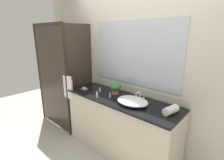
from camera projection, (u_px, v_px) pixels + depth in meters
ground_plane at (119, 150)px, 2.69m from camera, size 8.00×8.00×0.00m
wall_back_with_mirror at (134, 68)px, 2.59m from camera, size 4.40×0.06×2.60m
vanity_cabinet at (120, 125)px, 2.58m from camera, size 1.80×0.58×0.90m
shower_enclosure at (61, 78)px, 3.10m from camera, size 1.20×0.59×2.00m
sink_basin at (132, 101)px, 2.24m from camera, size 0.44×0.34×0.08m
faucet at (139, 97)px, 2.36m from camera, size 0.17×0.14×0.14m
potted_plant at (115, 87)px, 2.59m from camera, size 0.18×0.18×0.19m
soap_dish at (84, 88)px, 2.85m from camera, size 0.10×0.07×0.04m
amenity_bottle_shampoo at (97, 95)px, 2.45m from camera, size 0.03×0.03×0.10m
amenity_bottle_lotion at (100, 90)px, 2.70m from camera, size 0.03×0.03×0.08m
amenity_bottle_conditioner at (110, 95)px, 2.45m from camera, size 0.02×0.02×0.08m
rolled_towel_near_edge at (171, 110)px, 1.97m from camera, size 0.14×0.22×0.09m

